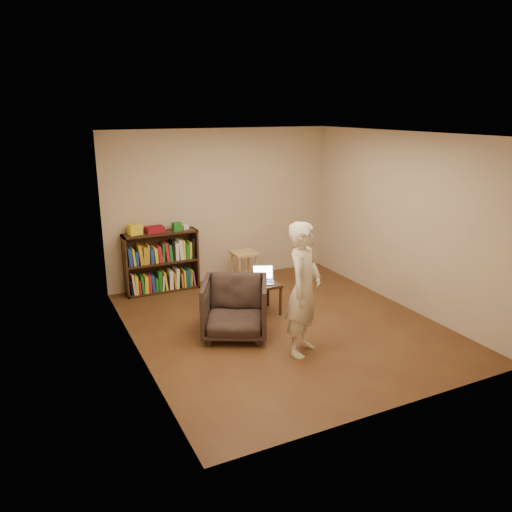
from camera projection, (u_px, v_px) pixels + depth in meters
name	position (u px, v px, depth m)	size (l,w,h in m)	color
floor	(283.00, 325.00, 6.96)	(4.50, 4.50, 0.00)	#4B2718
ceiling	(287.00, 134.00, 6.22)	(4.50, 4.50, 0.00)	silver
wall_back	(221.00, 206.00, 8.53)	(4.00, 4.00, 0.00)	#BDA68F
wall_left	(133.00, 253.00, 5.76)	(4.50, 4.50, 0.00)	#BDA68F
wall_right	(402.00, 221.00, 7.43)	(4.50, 4.50, 0.00)	#BDA68F
bookshelf	(161.00, 265.00, 8.17)	(1.20, 0.30, 1.00)	black
box_yellow	(135.00, 229.00, 7.82)	(0.20, 0.15, 0.17)	yellow
red_cloth	(155.00, 229.00, 7.98)	(0.28, 0.21, 0.09)	maroon
box_green	(177.00, 227.00, 8.07)	(0.13, 0.13, 0.13)	#1D6F24
box_white	(185.00, 227.00, 8.19)	(0.09, 0.09, 0.07)	white
stool	(244.00, 258.00, 8.47)	(0.40, 0.40, 0.57)	tan
armchair	(235.00, 308.00, 6.55)	(0.83, 0.85, 0.78)	#2F241F
side_table	(262.00, 288.00, 7.29)	(0.45, 0.45, 0.46)	black
laptop	(263.00, 278.00, 7.30)	(0.40, 0.38, 0.23)	#B9B9BE
person	(304.00, 289.00, 5.97)	(0.60, 0.40, 1.65)	beige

